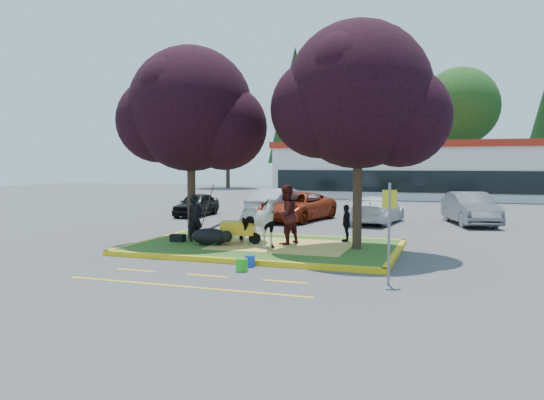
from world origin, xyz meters
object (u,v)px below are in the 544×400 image
(handler, at_px, (195,218))
(bucket_blue, at_px, (250,261))
(bucket_pink, at_px, (246,262))
(bucket_green, at_px, (242,265))
(cow, at_px, (255,222))
(car_black, at_px, (197,204))
(car_silver, at_px, (281,203))
(calf, at_px, (210,237))
(wheelbarrow, at_px, (238,228))
(sign_post, at_px, (389,223))

(handler, xyz_separation_m, bucket_blue, (3.01, -2.74, -0.76))
(bucket_pink, bearing_deg, bucket_green, -77.22)
(handler, distance_m, bucket_blue, 4.15)
(cow, relative_size, car_black, 0.52)
(handler, xyz_separation_m, car_black, (-4.50, 8.90, -0.32))
(handler, xyz_separation_m, car_silver, (-0.01, 9.24, -0.17))
(bucket_green, bearing_deg, car_black, 121.60)
(cow, relative_size, bucket_blue, 5.99)
(cow, xyz_separation_m, bucket_pink, (0.60, -2.25, -0.80))
(handler, bearing_deg, bucket_pink, -100.66)
(bucket_blue, relative_size, car_silver, 0.07)
(calf, height_order, wheelbarrow, wheelbarrow)
(bucket_green, xyz_separation_m, car_silver, (-3.06, 12.62, 0.58))
(cow, height_order, car_black, cow)
(handler, bearing_deg, wheelbarrow, -57.65)
(cow, distance_m, bucket_green, 3.08)
(calf, xyz_separation_m, wheelbarrow, (0.74, 0.57, 0.23))
(handler, distance_m, bucket_green, 4.61)
(handler, relative_size, bucket_pink, 5.98)
(bucket_pink, bearing_deg, handler, 136.67)
(calf, distance_m, sign_post, 6.76)
(wheelbarrow, xyz_separation_m, bucket_green, (1.49, -3.37, -0.48))
(sign_post, bearing_deg, calf, 131.96)
(bucket_pink, bearing_deg, bucket_blue, 0.00)
(calf, distance_m, car_silver, 9.86)
(cow, bearing_deg, car_black, 58.99)
(calf, height_order, handler, handler)
(calf, height_order, bucket_blue, calf)
(calf, relative_size, bucket_green, 3.73)
(handler, bearing_deg, bucket_green, -105.25)
(cow, relative_size, car_silver, 0.41)
(car_black, height_order, car_silver, car_silver)
(calf, bearing_deg, sign_post, -10.90)
(car_silver, bearing_deg, cow, 114.14)
(car_black, xyz_separation_m, car_silver, (4.49, 0.34, 0.14))
(cow, bearing_deg, wheelbarrow, 80.45)
(handler, bearing_deg, calf, -92.91)
(bucket_pink, bearing_deg, calf, 134.10)
(calf, xyz_separation_m, bucket_pink, (2.09, -2.16, -0.29))
(sign_post, bearing_deg, car_black, 111.31)
(car_silver, bearing_deg, bucket_green, 114.38)
(bucket_blue, distance_m, car_silver, 12.37)
(bucket_pink, bearing_deg, wheelbarrow, 116.28)
(sign_post, distance_m, bucket_green, 3.90)
(bucket_pink, bearing_deg, cow, 104.90)
(cow, distance_m, car_black, 11.60)
(bucket_green, bearing_deg, bucket_blue, 93.17)
(handler, distance_m, sign_post, 7.69)
(calf, bearing_deg, bucket_blue, -27.80)
(calf, relative_size, car_black, 0.35)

